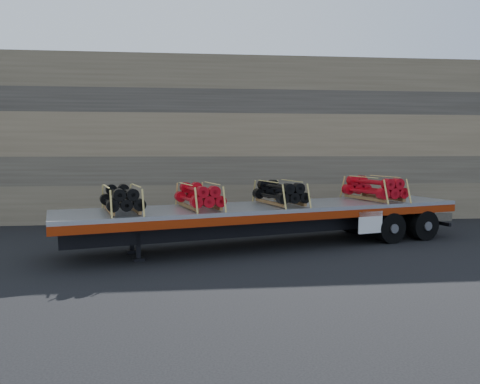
{
  "coord_description": "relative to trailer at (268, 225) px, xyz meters",
  "views": [
    {
      "loc": [
        -3.61,
        -14.59,
        3.02
      ],
      "look_at": [
        -1.93,
        1.44,
        1.61
      ],
      "focal_mm": 35.0,
      "sensor_mm": 36.0,
      "label": 1
    }
  ],
  "objects": [
    {
      "name": "bundle_midfront",
      "position": [
        -2.21,
        -0.63,
        1.01
      ],
      "size": [
        1.52,
        2.22,
        0.72
      ],
      "primitive_type": null,
      "rotation": [
        0.0,
        0.0,
        0.28
      ],
      "color": "#B50914",
      "rests_on": "trailer"
    },
    {
      "name": "bundle_midrear",
      "position": [
        0.39,
        0.11,
        1.02
      ],
      "size": [
        1.55,
        2.26,
        0.73
      ],
      "primitive_type": null,
      "rotation": [
        0.0,
        0.0,
        0.28
      ],
      "color": "black",
      "rests_on": "trailer"
    },
    {
      "name": "trailer",
      "position": [
        0.0,
        0.0,
        0.0
      ],
      "size": [
        13.26,
        5.98,
        1.31
      ],
      "primitive_type": null,
      "rotation": [
        0.0,
        0.0,
        0.28
      ],
      "color": "#B1B4B9",
      "rests_on": "ground"
    },
    {
      "name": "bundle_front",
      "position": [
        -4.39,
        -1.25,
        1.01
      ],
      "size": [
        1.51,
        2.2,
        0.71
      ],
      "primitive_type": null,
      "rotation": [
        0.0,
        0.0,
        0.28
      ],
      "color": "black",
      "rests_on": "trailer"
    },
    {
      "name": "bundle_rear",
      "position": [
        3.92,
        1.11,
        1.05
      ],
      "size": [
        1.69,
        2.46,
        0.79
      ],
      "primitive_type": null,
      "rotation": [
        0.0,
        0.0,
        0.28
      ],
      "color": "#B50914",
      "rests_on": "trailer"
    },
    {
      "name": "rock_wall",
      "position": [
        1.17,
        6.49,
        2.85
      ],
      "size": [
        44.0,
        3.0,
        7.0
      ],
      "primitive_type": "cube",
      "color": "#7A6B54",
      "rests_on": "ground"
    },
    {
      "name": "ground",
      "position": [
        1.17,
        -0.01,
        -0.65
      ],
      "size": [
        120.0,
        120.0,
        0.0
      ],
      "primitive_type": "plane",
      "color": "black",
      "rests_on": "ground"
    }
  ]
}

